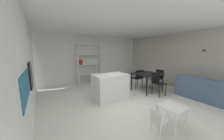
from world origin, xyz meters
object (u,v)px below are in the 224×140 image
(dining_chair_near, at_px, (158,82))
(dining_chair_window_side, at_px, (158,77))
(child_chair_left, at_px, (158,120))
(kitchen_island, at_px, (110,87))
(dining_table, at_px, (147,75))
(open_bookshelf, at_px, (88,64))
(built_in_oven, at_px, (31,75))
(sofa, at_px, (210,93))
(dining_chair_far, at_px, (138,77))
(child_table, at_px, (172,109))

(dining_chair_near, bearing_deg, dining_chair_window_side, 40.25)
(child_chair_left, bearing_deg, dining_chair_window_side, -49.64)
(kitchen_island, distance_m, dining_table, 1.82)
(kitchen_island, bearing_deg, open_bookshelf, 88.27)
(built_in_oven, height_order, dining_chair_window_side, built_in_oven)
(kitchen_island, bearing_deg, sofa, -35.59)
(dining_table, relative_size, dining_chair_far, 1.28)
(child_table, bearing_deg, dining_chair_near, 45.23)
(built_in_oven, height_order, child_chair_left, built_in_oven)
(built_in_oven, bearing_deg, dining_chair_near, -7.28)
(dining_chair_window_side, bearing_deg, sofa, 5.11)
(kitchen_island, bearing_deg, child_table, -79.65)
(built_in_oven, height_order, child_table, built_in_oven)
(open_bookshelf, height_order, dining_chair_window_side, open_bookshelf)
(open_bookshelf, bearing_deg, sofa, -57.93)
(child_chair_left, height_order, dining_chair_far, dining_chair_far)
(child_table, xyz_separation_m, dining_chair_far, (1.41, 2.50, 0.12))
(child_chair_left, xyz_separation_m, sofa, (2.90, 0.06, -0.02))
(kitchen_island, bearing_deg, dining_chair_window_side, -2.08)
(child_chair_left, height_order, dining_table, dining_table)
(open_bookshelf, xyz_separation_m, dining_table, (1.73, -2.45, -0.36))
(built_in_oven, bearing_deg, sofa, -20.47)
(child_chair_left, bearing_deg, open_bookshelf, 1.59)
(open_bookshelf, xyz_separation_m, dining_chair_far, (1.72, -1.92, -0.54))
(dining_chair_far, distance_m, dining_chair_window_side, 0.93)
(open_bookshelf, height_order, child_table, open_bookshelf)
(built_in_oven, xyz_separation_m, dining_table, (4.09, 0.01, -0.45))
(dining_chair_near, xyz_separation_m, dining_chair_window_side, (0.75, 0.54, -0.01))
(built_in_oven, distance_m, open_bookshelf, 3.42)
(child_chair_left, distance_m, dining_chair_near, 2.40)
(dining_chair_window_side, distance_m, sofa, 1.95)
(kitchen_island, xyz_separation_m, dining_table, (1.80, -0.10, 0.25))
(child_chair_left, distance_m, dining_chair_far, 3.14)
(built_in_oven, bearing_deg, kitchen_island, 2.63)
(built_in_oven, height_order, kitchen_island, built_in_oven)
(dining_chair_near, bearing_deg, open_bookshelf, 125.00)
(child_table, relative_size, dining_chair_window_side, 0.61)
(sofa, bearing_deg, dining_chair_near, 35.95)
(kitchen_island, height_order, open_bookshelf, open_bookshelf)
(kitchen_island, bearing_deg, built_in_oven, -177.37)
(built_in_oven, distance_m, child_table, 3.40)
(open_bookshelf, relative_size, dining_chair_window_side, 2.42)
(open_bookshelf, xyz_separation_m, sofa, (2.74, -4.37, -0.78))
(built_in_oven, xyz_separation_m, dining_chair_near, (4.10, -0.52, -0.62))
(child_table, height_order, child_chair_left, child_chair_left)
(built_in_oven, height_order, sofa, built_in_oven)
(kitchen_island, relative_size, dining_table, 1.08)
(kitchen_island, xyz_separation_m, dining_chair_far, (1.79, 0.43, 0.07))
(kitchen_island, relative_size, child_table, 2.23)
(child_table, xyz_separation_m, dining_chair_window_side, (2.18, 1.98, 0.12))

